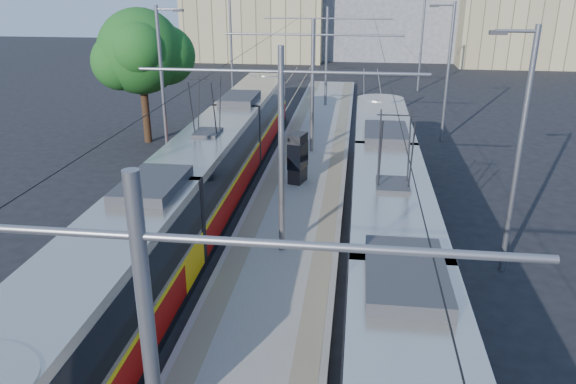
# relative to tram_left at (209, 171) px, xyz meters

# --- Properties ---
(platform) EXTENTS (4.00, 50.00, 0.30)m
(platform) POSITION_rel_tram_left_xyz_m (3.60, 4.96, -1.55)
(platform) COLOR gray
(platform) RESTS_ON ground
(tactile_strip_left) EXTENTS (0.70, 50.00, 0.01)m
(tactile_strip_left) POSITION_rel_tram_left_xyz_m (2.15, 4.96, -1.40)
(tactile_strip_left) COLOR gray
(tactile_strip_left) RESTS_ON platform
(tactile_strip_right) EXTENTS (0.70, 50.00, 0.01)m
(tactile_strip_right) POSITION_rel_tram_left_xyz_m (5.05, 4.96, -1.40)
(tactile_strip_right) COLOR gray
(tactile_strip_right) RESTS_ON platform
(rails) EXTENTS (8.71, 70.00, 0.03)m
(rails) POSITION_rel_tram_left_xyz_m (3.60, 4.96, -1.69)
(rails) COLOR gray
(rails) RESTS_ON ground
(tram_left) EXTENTS (2.43, 32.13, 5.50)m
(tram_left) POSITION_rel_tram_left_xyz_m (0.00, 0.00, 0.00)
(tram_left) COLOR black
(tram_left) RESTS_ON ground
(tram_right) EXTENTS (2.43, 28.68, 5.50)m
(tram_right) POSITION_rel_tram_left_xyz_m (7.20, -5.27, 0.15)
(tram_right) COLOR black
(tram_right) RESTS_ON ground
(catenary) EXTENTS (9.20, 70.00, 7.00)m
(catenary) POSITION_rel_tram_left_xyz_m (3.60, 2.11, 2.82)
(catenary) COLOR slate
(catenary) RESTS_ON platform
(street_lamps) EXTENTS (15.18, 38.22, 8.00)m
(street_lamps) POSITION_rel_tram_left_xyz_m (3.60, 8.96, 2.48)
(street_lamps) COLOR slate
(street_lamps) RESTS_ON ground
(shelter) EXTENTS (0.90, 1.18, 2.31)m
(shelter) POSITION_rel_tram_left_xyz_m (3.39, 2.95, -0.19)
(shelter) COLOR black
(shelter) RESTS_ON platform
(tree) EXTENTS (5.31, 4.91, 7.72)m
(tree) POSITION_rel_tram_left_xyz_m (-6.04, 9.83, 3.51)
(tree) COLOR #382314
(tree) RESTS_ON ground
(building_left) EXTENTS (16.32, 12.24, 13.31)m
(building_left) POSITION_rel_tram_left_xyz_m (-6.40, 47.96, 4.96)
(building_left) COLOR tan
(building_left) RESTS_ON ground
(building_right) EXTENTS (14.28, 10.20, 11.33)m
(building_right) POSITION_rel_tram_left_xyz_m (23.60, 45.96, 3.97)
(building_right) COLOR tan
(building_right) RESTS_ON ground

